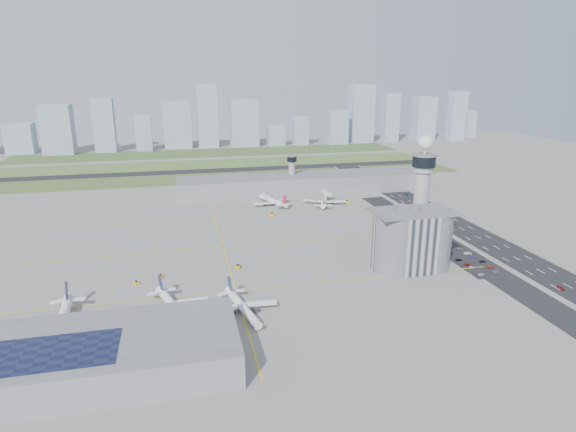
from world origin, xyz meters
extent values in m
plane|color=gray|center=(0.00, 0.00, 0.00)|extent=(1000.00, 1000.00, 0.00)
cube|color=#45642F|center=(-20.00, 225.00, 0.04)|extent=(480.00, 50.00, 0.08)
cube|color=#506E34|center=(-20.00, 300.00, 0.04)|extent=(480.00, 60.00, 0.08)
cube|color=#3B5628|center=(-20.00, 380.00, 0.04)|extent=(480.00, 70.00, 0.08)
cube|color=black|center=(-20.00, 262.00, 0.06)|extent=(480.00, 22.00, 0.10)
cube|color=black|center=(115.00, 0.00, 0.05)|extent=(28.00, 500.00, 0.10)
cube|color=#9E9E99|center=(101.00, 0.00, 0.60)|extent=(0.60, 500.00, 1.20)
cube|color=#9E9E99|center=(129.00, 0.00, 0.60)|extent=(0.60, 500.00, 1.20)
cube|color=black|center=(90.00, -10.00, 0.04)|extent=(18.00, 260.00, 0.08)
cube|color=black|center=(88.00, -22.00, 0.05)|extent=(20.00, 44.00, 0.10)
cube|color=yellow|center=(-40.00, -30.00, 0.01)|extent=(260.00, 0.60, 0.01)
cube|color=yellow|center=(-40.00, 30.00, 0.01)|extent=(260.00, 0.60, 0.01)
cube|color=yellow|center=(-40.00, 90.00, 0.01)|extent=(260.00, 0.60, 0.01)
cube|color=yellow|center=(-40.00, 30.00, 0.01)|extent=(0.60, 260.00, 0.01)
cylinder|color=#ADAAA5|center=(72.00, 8.00, 24.00)|extent=(8.40, 8.40, 48.00)
cylinder|color=#ADAAA5|center=(72.00, 8.00, 46.00)|extent=(11.00, 11.00, 4.00)
cylinder|color=black|center=(72.00, 8.00, 50.00)|extent=(13.00, 13.00, 6.00)
cylinder|color=slate|center=(72.00, 8.00, 53.50)|extent=(14.00, 14.00, 1.00)
cylinder|color=#ADAAA5|center=(72.00, 8.00, 56.00)|extent=(1.60, 1.60, 5.00)
sphere|color=white|center=(72.00, 8.00, 60.50)|extent=(8.00, 8.00, 8.00)
cylinder|color=#ADAAA5|center=(30.00, 150.00, 14.00)|extent=(5.00, 5.00, 28.00)
cylinder|color=black|center=(30.00, 150.00, 29.00)|extent=(8.00, 8.00, 4.00)
cylinder|color=slate|center=(30.00, 150.00, 31.50)|extent=(8.60, 8.60, 0.80)
cube|color=#B2B2B7|center=(52.00, -22.00, 15.00)|extent=(18.00, 24.00, 30.00)
cylinder|color=#B2B2B7|center=(43.00, -22.00, 15.00)|extent=(24.00, 24.00, 30.00)
cylinder|color=#B2B2B7|center=(61.00, -22.00, 15.00)|extent=(24.00, 24.00, 30.00)
cube|color=slate|center=(52.00, -22.00, 30.40)|extent=(42.00, 24.00, 0.80)
cube|color=slate|center=(46.00, -19.00, 32.00)|extent=(6.00, 5.00, 3.00)
cube|color=slate|center=(57.00, -24.00, 31.70)|extent=(5.00, 4.00, 2.40)
cube|color=gray|center=(40.00, 148.00, 7.50)|extent=(210.00, 32.00, 15.00)
cube|color=slate|center=(40.00, 148.00, 15.40)|extent=(210.00, 32.00, 0.80)
cube|color=gray|center=(-88.00, -82.00, 6.00)|extent=(84.00, 42.00, 12.00)
cube|color=slate|center=(-88.00, -82.00, 12.40)|extent=(84.00, 42.00, 0.80)
cube|color=black|center=(-105.00, -88.00, 12.90)|extent=(40.00, 22.00, 0.20)
imported|color=silver|center=(82.07, -39.60, 0.57)|extent=(3.46, 1.70, 1.13)
imported|color=gray|center=(83.02, -30.62, 0.58)|extent=(3.66, 1.71, 1.16)
imported|color=maroon|center=(83.34, -26.35, 0.55)|extent=(4.12, 2.27, 1.09)
imported|color=black|center=(82.25, -19.42, 0.56)|extent=(3.89, 1.70, 1.11)
imported|color=navy|center=(83.28, -9.74, 0.54)|extent=(3.21, 1.31, 1.09)
imported|color=white|center=(82.10, -4.09, 0.64)|extent=(4.05, 1.97, 1.28)
imported|color=#9AA2AF|center=(91.85, -37.83, 0.57)|extent=(4.15, 2.00, 1.14)
imported|color=#B33621|center=(92.62, -32.34, 0.66)|extent=(4.73, 2.45, 1.31)
imported|color=black|center=(93.38, -24.51, 0.65)|extent=(3.82, 1.57, 1.29)
imported|color=navy|center=(92.42, -17.14, 0.58)|extent=(3.70, 1.77, 1.17)
imported|color=white|center=(92.57, -11.87, 0.65)|extent=(4.78, 2.39, 1.30)
imported|color=slate|center=(92.10, -3.84, 0.61)|extent=(4.21, 1.74, 1.22)
imported|color=maroon|center=(108.88, -62.35, 0.65)|extent=(1.86, 3.95, 1.31)
imported|color=black|center=(115.13, 40.02, 0.57)|extent=(1.62, 3.61, 1.15)
imported|color=navy|center=(121.30, 120.42, 0.64)|extent=(2.61, 4.83, 1.29)
imported|color=gray|center=(107.20, 177.75, 0.55)|extent=(1.31, 3.24, 1.10)
cube|color=#9EADC1|center=(-252.58, 431.35, 18.47)|extent=(32.30, 25.84, 36.93)
cube|color=#9EADC1|center=(-204.47, 415.19, 30.18)|extent=(35.81, 28.65, 60.36)
cube|color=#9EADC1|center=(-150.11, 419.66, 33.44)|extent=(25.49, 20.39, 66.89)
cube|color=#9EADC1|center=(-102.68, 417.90, 22.60)|extent=(20.04, 16.03, 45.20)
cube|color=#9EADC1|center=(-59.44, 436.89, 30.61)|extent=(35.76, 28.61, 61.22)
cube|color=#9EADC1|center=(-19.42, 431.56, 41.69)|extent=(26.33, 21.06, 83.39)
cube|color=#9EADC1|center=(30.27, 432.32, 31.06)|extent=(36.96, 29.57, 62.11)
cube|color=#9EADC1|center=(73.27, 423.68, 13.87)|extent=(23.01, 18.41, 27.75)
cube|color=#9EADC1|center=(108.28, 423.34, 19.48)|extent=(20.22, 16.18, 38.97)
cube|color=#9EADC1|center=(162.17, 421.29, 23.44)|extent=(26.14, 20.92, 46.89)
cube|color=#9EADC1|center=(201.27, 433.27, 40.60)|extent=(32.26, 25.81, 81.20)
cube|color=#9EADC1|center=(244.74, 426.38, 34.37)|extent=(21.59, 17.28, 68.75)
cube|color=#9EADC1|center=(302.83, 435.54, 31.70)|extent=(30.25, 24.20, 63.40)
cube|color=#9EADC1|center=(345.49, 415.96, 35.78)|extent=(23.04, 18.43, 71.56)
cube|color=#9EADC1|center=(382.05, 443.29, 20.53)|extent=(22.64, 18.11, 41.06)
camera|label=1|loc=(-62.64, -234.30, 97.50)|focal=30.00mm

